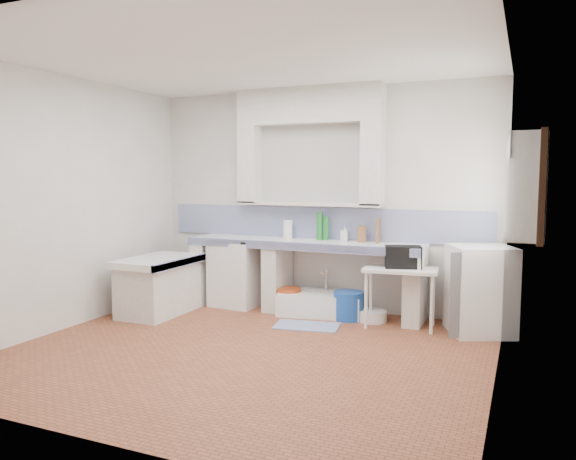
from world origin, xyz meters
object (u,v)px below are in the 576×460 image
at_px(stove, 238,273).
at_px(side_table, 400,298).
at_px(fridge, 480,290).
at_px(sink, 321,305).

bearing_deg(stove, side_table, -2.90).
relative_size(side_table, fridge, 0.85).
bearing_deg(stove, fridge, 0.80).
xyz_separation_m(sink, side_table, (1.02, -0.19, 0.22)).
distance_m(stove, fridge, 3.04).
bearing_deg(sink, stove, 168.67).
relative_size(sink, side_table, 1.25).
height_order(stove, fridge, fridge).
distance_m(side_table, fridge, 0.86).
relative_size(stove, side_table, 1.05).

